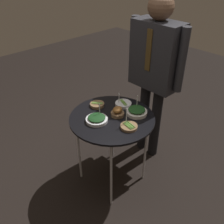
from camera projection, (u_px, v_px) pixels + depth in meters
The scene contains 9 objects.
ground_plane at pixel (112, 177), 2.48m from camera, with size 8.00×8.00×0.00m, color black.
serving_cart at pixel (112, 122), 2.11m from camera, with size 0.72×0.72×0.72m.
bowl_spinach_near_rim at pixel (137, 111), 2.11m from camera, with size 0.18×0.18×0.15m.
bowl_asparagus_front_right at pixel (97, 105), 2.22m from camera, with size 0.13×0.13×0.03m.
bowl_spinach_back_left at pixel (97, 119), 2.02m from camera, with size 0.18×0.18×0.14m.
bowl_asparagus_mid_right at pixel (129, 126), 1.95m from camera, with size 0.14×0.14×0.16m.
bowl_roast_center at pixel (117, 112), 2.08m from camera, with size 0.11×0.11×0.08m.
bowl_asparagus_far_rim at pixel (123, 104), 2.23m from camera, with size 0.15×0.15×0.12m.
waiter_figure at pixel (155, 64), 2.26m from camera, with size 0.60×0.22×1.62m.
Camera 1 is at (1.24, -1.19, 1.90)m, focal length 40.00 mm.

